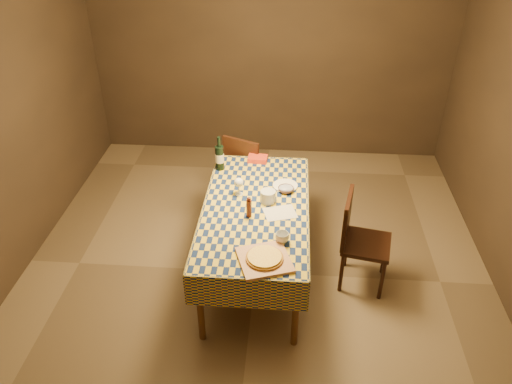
{
  "coord_description": "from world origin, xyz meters",
  "views": [
    {
      "loc": [
        0.28,
        -3.61,
        3.31
      ],
      "look_at": [
        0.0,
        0.05,
        0.9
      ],
      "focal_mm": 35.0,
      "sensor_mm": 36.0,
      "label": 1
    }
  ],
  "objects_px": {
    "pizza": "(265,257)",
    "bowl": "(286,190)",
    "wine_bottle": "(220,157)",
    "chair_right": "(358,236)",
    "dining_table": "(256,214)",
    "white_plate": "(285,186)",
    "cutting_board": "(264,260)",
    "chair_far": "(246,169)"
  },
  "relations": [
    {
      "from": "bowl",
      "to": "pizza",
      "type": "bearing_deg",
      "value": -97.9
    },
    {
      "from": "pizza",
      "to": "wine_bottle",
      "type": "bearing_deg",
      "value": 111.34
    },
    {
      "from": "chair_far",
      "to": "dining_table",
      "type": "bearing_deg",
      "value": -80.27
    },
    {
      "from": "pizza",
      "to": "chair_far",
      "type": "xyz_separation_m",
      "value": [
        -0.31,
        1.79,
        -0.28
      ]
    },
    {
      "from": "bowl",
      "to": "chair_right",
      "type": "distance_m",
      "value": 0.78
    },
    {
      "from": "cutting_board",
      "to": "chair_far",
      "type": "height_order",
      "value": "chair_far"
    },
    {
      "from": "cutting_board",
      "to": "white_plate",
      "type": "xyz_separation_m",
      "value": [
        0.13,
        1.08,
        -0.01
      ]
    },
    {
      "from": "wine_bottle",
      "to": "chair_far",
      "type": "height_order",
      "value": "wine_bottle"
    },
    {
      "from": "bowl",
      "to": "wine_bottle",
      "type": "bearing_deg",
      "value": 151.02
    },
    {
      "from": "cutting_board",
      "to": "white_plate",
      "type": "height_order",
      "value": "cutting_board"
    },
    {
      "from": "pizza",
      "to": "bowl",
      "type": "distance_m",
      "value": 0.99
    },
    {
      "from": "white_plate",
      "to": "chair_far",
      "type": "relative_size",
      "value": 0.25
    },
    {
      "from": "dining_table",
      "to": "wine_bottle",
      "type": "xyz_separation_m",
      "value": [
        -0.41,
        0.64,
        0.21
      ]
    },
    {
      "from": "bowl",
      "to": "chair_far",
      "type": "height_order",
      "value": "chair_far"
    },
    {
      "from": "cutting_board",
      "to": "chair_right",
      "type": "xyz_separation_m",
      "value": [
        0.8,
        0.68,
        -0.26
      ]
    },
    {
      "from": "pizza",
      "to": "bowl",
      "type": "xyz_separation_m",
      "value": [
        0.14,
        0.98,
        -0.02
      ]
    },
    {
      "from": "bowl",
      "to": "chair_far",
      "type": "xyz_separation_m",
      "value": [
        -0.45,
        0.81,
        -0.27
      ]
    },
    {
      "from": "wine_bottle",
      "to": "white_plate",
      "type": "bearing_deg",
      "value": -22.66
    },
    {
      "from": "bowl",
      "to": "chair_right",
      "type": "height_order",
      "value": "chair_right"
    },
    {
      "from": "white_plate",
      "to": "chair_far",
      "type": "distance_m",
      "value": 0.88
    },
    {
      "from": "wine_bottle",
      "to": "chair_far",
      "type": "bearing_deg",
      "value": 63.46
    },
    {
      "from": "bowl",
      "to": "chair_far",
      "type": "distance_m",
      "value": 0.96
    },
    {
      "from": "pizza",
      "to": "white_plate",
      "type": "xyz_separation_m",
      "value": [
        0.13,
        1.08,
        -0.03
      ]
    },
    {
      "from": "bowl",
      "to": "chair_right",
      "type": "relative_size",
      "value": 0.15
    },
    {
      "from": "wine_bottle",
      "to": "chair_right",
      "type": "xyz_separation_m",
      "value": [
        1.33,
        -0.67,
        -0.38
      ]
    },
    {
      "from": "chair_right",
      "to": "cutting_board",
      "type": "bearing_deg",
      "value": -139.58
    },
    {
      "from": "cutting_board",
      "to": "chair_far",
      "type": "bearing_deg",
      "value": 99.78
    },
    {
      "from": "cutting_board",
      "to": "bowl",
      "type": "xyz_separation_m",
      "value": [
        0.14,
        0.98,
        0.01
      ]
    },
    {
      "from": "bowl",
      "to": "white_plate",
      "type": "bearing_deg",
      "value": 93.57
    },
    {
      "from": "dining_table",
      "to": "chair_far",
      "type": "height_order",
      "value": "chair_far"
    },
    {
      "from": "dining_table",
      "to": "white_plate",
      "type": "bearing_deg",
      "value": 55.42
    },
    {
      "from": "pizza",
      "to": "chair_right",
      "type": "distance_m",
      "value": 1.09
    },
    {
      "from": "white_plate",
      "to": "cutting_board",
      "type": "bearing_deg",
      "value": -96.92
    },
    {
      "from": "pizza",
      "to": "white_plate",
      "type": "bearing_deg",
      "value": 83.08
    },
    {
      "from": "white_plate",
      "to": "chair_right",
      "type": "height_order",
      "value": "chair_right"
    },
    {
      "from": "dining_table",
      "to": "pizza",
      "type": "bearing_deg",
      "value": -80.16
    },
    {
      "from": "chair_far",
      "to": "bowl",
      "type": "bearing_deg",
      "value": -61.14
    },
    {
      "from": "pizza",
      "to": "cutting_board",
      "type": "bearing_deg",
      "value": 180.0
    },
    {
      "from": "dining_table",
      "to": "wine_bottle",
      "type": "bearing_deg",
      "value": 122.22
    },
    {
      "from": "dining_table",
      "to": "chair_far",
      "type": "distance_m",
      "value": 1.11
    },
    {
      "from": "bowl",
      "to": "cutting_board",
      "type": "bearing_deg",
      "value": -97.9
    },
    {
      "from": "dining_table",
      "to": "chair_far",
      "type": "bearing_deg",
      "value": 99.73
    }
  ]
}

